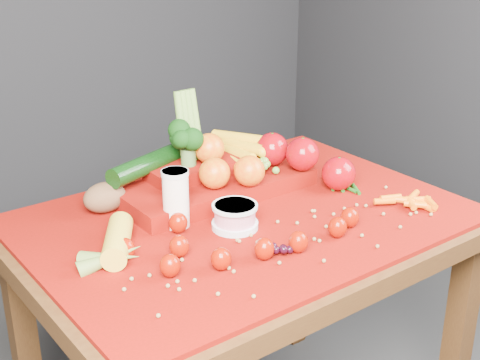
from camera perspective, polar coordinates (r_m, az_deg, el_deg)
table at (r=1.70m, az=0.41°, el=-6.30°), size 1.10×0.80×0.75m
red_cloth at (r=1.65m, az=0.42°, el=-3.23°), size 1.05×0.75×0.01m
milk_glass at (r=1.58m, az=-5.50°, el=-1.41°), size 0.07×0.07×0.14m
yogurt_bowl at (r=1.57m, az=-0.44°, el=-3.04°), size 0.11×0.11×0.06m
strawberry_scatter at (r=1.47m, az=-0.18°, el=-5.17°), size 0.54×0.28×0.05m
dark_grape_cluster at (r=1.48m, az=3.49°, el=-5.75°), size 0.06×0.05×0.03m
soybean_scatter at (r=1.51m, az=5.04°, el=-5.48°), size 0.84×0.24×0.01m
corn_ear at (r=1.46m, az=-10.82°, el=-6.11°), size 0.25×0.27×0.06m
potato at (r=1.69m, az=-11.47°, el=-1.46°), size 0.11×0.08×0.08m
baby_carrot_pile at (r=1.75m, az=14.09°, el=-1.67°), size 0.18×0.17×0.03m
green_bean_pile at (r=1.84m, az=8.64°, el=-0.37°), size 0.14×0.12×0.01m
produce_mound at (r=1.76m, az=-1.01°, el=0.92°), size 0.60×0.38×0.27m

